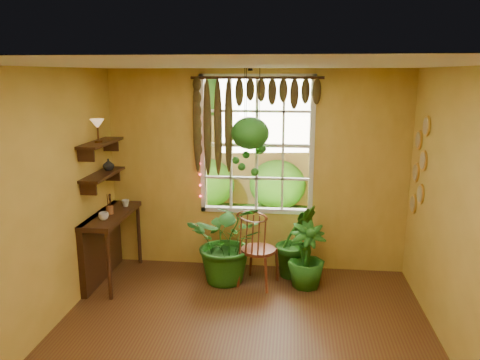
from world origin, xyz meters
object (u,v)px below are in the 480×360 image
object	(u,v)px
counter_ledge	(105,239)
potted_plant_mid	(296,241)
potted_plant_left	(228,241)
windsor_chair	(257,260)
hanging_basket	(250,135)

from	to	relation	value
counter_ledge	potted_plant_mid	xyz separation A→B (m)	(2.46, 0.36, -0.06)
counter_ledge	potted_plant_left	bearing A→B (deg)	3.58
potted_plant_left	potted_plant_mid	xyz separation A→B (m)	(0.86, 0.26, -0.05)
windsor_chair	potted_plant_left	size ratio (longest dim) A/B	1.07
windsor_chair	potted_plant_mid	bearing A→B (deg)	53.48
potted_plant_left	hanging_basket	distance (m)	1.38
counter_ledge	windsor_chair	world-z (taller)	windsor_chair
potted_plant_left	hanging_basket	size ratio (longest dim) A/B	0.82
windsor_chair	hanging_basket	xyz separation A→B (m)	(-0.13, 0.31, 1.54)
counter_ledge	hanging_basket	size ratio (longest dim) A/B	0.90
potted_plant_left	hanging_basket	xyz separation A→B (m)	(0.25, 0.25, 1.34)
potted_plant_mid	hanging_basket	xyz separation A→B (m)	(-0.61, -0.02, 1.39)
windsor_chair	counter_ledge	bearing A→B (deg)	-159.91
potted_plant_left	hanging_basket	bearing A→B (deg)	44.62
windsor_chair	hanging_basket	distance (m)	1.58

